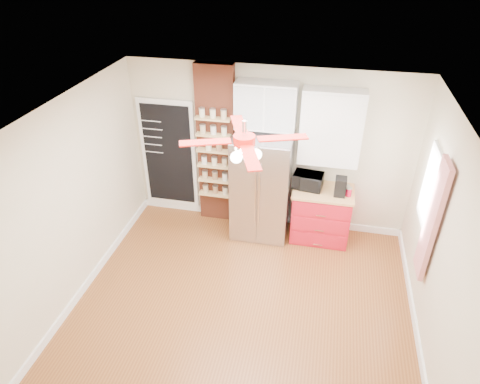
% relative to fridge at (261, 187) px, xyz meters
% --- Properties ---
extents(floor, '(4.50, 4.50, 0.00)m').
position_rel_fridge_xyz_m(floor, '(0.05, -1.63, -0.88)').
color(floor, brown).
rests_on(floor, ground).
extents(ceiling, '(4.50, 4.50, 0.00)m').
position_rel_fridge_xyz_m(ceiling, '(0.05, -1.63, 1.83)').
color(ceiling, white).
rests_on(ceiling, wall_back).
extents(wall_back, '(4.50, 0.02, 2.70)m').
position_rel_fridge_xyz_m(wall_back, '(0.05, 0.37, 0.48)').
color(wall_back, beige).
rests_on(wall_back, floor).
extents(wall_front, '(4.50, 0.02, 2.70)m').
position_rel_fridge_xyz_m(wall_front, '(0.05, -3.63, 0.48)').
color(wall_front, beige).
rests_on(wall_front, floor).
extents(wall_left, '(0.02, 4.00, 2.70)m').
position_rel_fridge_xyz_m(wall_left, '(-2.20, -1.63, 0.48)').
color(wall_left, beige).
rests_on(wall_left, floor).
extents(wall_right, '(0.02, 4.00, 2.70)m').
position_rel_fridge_xyz_m(wall_right, '(2.30, -1.63, 0.48)').
color(wall_right, beige).
rests_on(wall_right, floor).
extents(chalkboard, '(0.95, 0.05, 1.95)m').
position_rel_fridge_xyz_m(chalkboard, '(-1.65, 0.33, 0.23)').
color(chalkboard, white).
rests_on(chalkboard, wall_back).
extents(brick_pillar, '(0.60, 0.16, 2.70)m').
position_rel_fridge_xyz_m(brick_pillar, '(-0.80, 0.29, 0.48)').
color(brick_pillar, brown).
rests_on(brick_pillar, floor).
extents(fridge, '(0.90, 0.70, 1.75)m').
position_rel_fridge_xyz_m(fridge, '(0.00, 0.00, 0.00)').
color(fridge, '#A8A7AC').
rests_on(fridge, floor).
extents(upper_glass_cabinet, '(0.90, 0.35, 0.70)m').
position_rel_fridge_xyz_m(upper_glass_cabinet, '(0.00, 0.20, 1.27)').
color(upper_glass_cabinet, white).
rests_on(upper_glass_cabinet, wall_back).
extents(red_cabinet, '(0.94, 0.64, 0.90)m').
position_rel_fridge_xyz_m(red_cabinet, '(0.97, 0.05, -0.42)').
color(red_cabinet, red).
rests_on(red_cabinet, floor).
extents(upper_shelf_unit, '(0.90, 0.30, 1.15)m').
position_rel_fridge_xyz_m(upper_shelf_unit, '(0.97, 0.22, 1.00)').
color(upper_shelf_unit, white).
rests_on(upper_shelf_unit, wall_back).
extents(window, '(0.04, 0.75, 1.05)m').
position_rel_fridge_xyz_m(window, '(2.28, -0.73, 0.68)').
color(window, white).
rests_on(window, wall_right).
extents(curtain, '(0.06, 0.40, 1.55)m').
position_rel_fridge_xyz_m(curtain, '(2.23, -1.28, 0.57)').
color(curtain, red).
rests_on(curtain, wall_right).
extents(ceiling_fan, '(1.40, 1.40, 0.44)m').
position_rel_fridge_xyz_m(ceiling_fan, '(0.05, -1.63, 1.55)').
color(ceiling_fan, silver).
rests_on(ceiling_fan, ceiling).
extents(toaster_oven, '(0.48, 0.36, 0.25)m').
position_rel_fridge_xyz_m(toaster_oven, '(0.71, 0.09, 0.15)').
color(toaster_oven, black).
rests_on(toaster_oven, red_cabinet).
extents(coffee_maker, '(0.17, 0.18, 0.30)m').
position_rel_fridge_xyz_m(coffee_maker, '(1.21, -0.03, 0.17)').
color(coffee_maker, black).
rests_on(coffee_maker, red_cabinet).
extents(canister_left, '(0.10, 0.10, 0.13)m').
position_rel_fridge_xyz_m(canister_left, '(1.34, -0.03, 0.09)').
color(canister_left, red).
rests_on(canister_left, red_cabinet).
extents(canister_right, '(0.10, 0.10, 0.13)m').
position_rel_fridge_xyz_m(canister_right, '(1.30, 0.05, 0.09)').
color(canister_right, '#C0350A').
rests_on(canister_right, red_cabinet).
extents(pantry_jar_oats, '(0.12, 0.12, 0.13)m').
position_rel_fridge_xyz_m(pantry_jar_oats, '(-0.88, 0.13, 0.56)').
color(pantry_jar_oats, beige).
rests_on(pantry_jar_oats, brick_pillar).
extents(pantry_jar_beans, '(0.11, 0.11, 0.12)m').
position_rel_fridge_xyz_m(pantry_jar_beans, '(-0.71, 0.14, 0.56)').
color(pantry_jar_beans, '#876245').
rests_on(pantry_jar_beans, brick_pillar).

